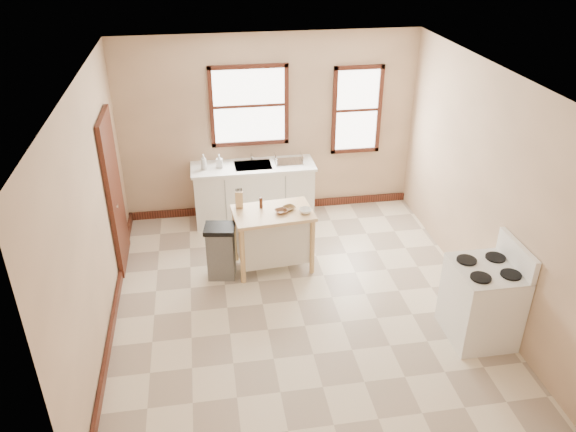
% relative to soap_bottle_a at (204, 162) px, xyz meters
% --- Properties ---
extents(floor, '(5.00, 5.00, 0.00)m').
position_rel_soap_bottle_a_xyz_m(floor, '(1.03, -2.17, -1.04)').
color(floor, beige).
rests_on(floor, ground).
extents(ceiling, '(5.00, 5.00, 0.00)m').
position_rel_soap_bottle_a_xyz_m(ceiling, '(1.03, -2.17, 1.76)').
color(ceiling, white).
rests_on(ceiling, ground).
extents(wall_back, '(4.50, 0.04, 2.80)m').
position_rel_soap_bottle_a_xyz_m(wall_back, '(1.03, 0.33, 0.36)').
color(wall_back, beige).
rests_on(wall_back, ground).
extents(wall_left, '(0.04, 5.00, 2.80)m').
position_rel_soap_bottle_a_xyz_m(wall_left, '(-1.22, -2.17, 0.36)').
color(wall_left, beige).
rests_on(wall_left, ground).
extents(wall_right, '(0.04, 5.00, 2.80)m').
position_rel_soap_bottle_a_xyz_m(wall_right, '(3.28, -2.17, 0.36)').
color(wall_right, beige).
rests_on(wall_right, ground).
extents(window_main, '(1.17, 0.06, 1.22)m').
position_rel_soap_bottle_a_xyz_m(window_main, '(0.73, 0.31, 0.71)').
color(window_main, black).
rests_on(window_main, wall_back).
extents(window_side, '(0.77, 0.06, 1.37)m').
position_rel_soap_bottle_a_xyz_m(window_side, '(2.38, 0.31, 0.56)').
color(window_side, black).
rests_on(window_side, wall_back).
extents(door_left, '(0.06, 0.90, 2.10)m').
position_rel_soap_bottle_a_xyz_m(door_left, '(-1.18, -0.87, 0.01)').
color(door_left, black).
rests_on(door_left, ground).
extents(baseboard_back, '(4.50, 0.04, 0.12)m').
position_rel_soap_bottle_a_xyz_m(baseboard_back, '(1.03, 0.30, -0.98)').
color(baseboard_back, black).
rests_on(baseboard_back, ground).
extents(baseboard_left, '(0.04, 5.00, 0.12)m').
position_rel_soap_bottle_a_xyz_m(baseboard_left, '(-1.19, -2.17, -0.98)').
color(baseboard_left, black).
rests_on(baseboard_left, ground).
extents(sink_counter, '(1.86, 0.62, 0.92)m').
position_rel_soap_bottle_a_xyz_m(sink_counter, '(0.73, 0.03, -0.58)').
color(sink_counter, white).
rests_on(sink_counter, ground).
extents(faucet, '(0.03, 0.03, 0.22)m').
position_rel_soap_bottle_a_xyz_m(faucet, '(0.73, 0.21, -0.01)').
color(faucet, silver).
rests_on(faucet, sink_counter).
extents(soap_bottle_a, '(0.09, 0.09, 0.24)m').
position_rel_soap_bottle_a_xyz_m(soap_bottle_a, '(0.00, 0.00, 0.00)').
color(soap_bottle_a, '#B2B2B2').
rests_on(soap_bottle_a, sink_counter).
extents(soap_bottle_b, '(0.10, 0.10, 0.20)m').
position_rel_soap_bottle_a_xyz_m(soap_bottle_b, '(0.23, 0.03, -0.02)').
color(soap_bottle_b, '#B2B2B2').
rests_on(soap_bottle_b, sink_counter).
extents(dish_rack, '(0.50, 0.44, 0.11)m').
position_rel_soap_bottle_a_xyz_m(dish_rack, '(1.27, 0.05, -0.06)').
color(dish_rack, silver).
rests_on(dish_rack, sink_counter).
extents(kitchen_island, '(1.08, 0.74, 0.84)m').
position_rel_soap_bottle_a_xyz_m(kitchen_island, '(0.84, -1.34, -0.62)').
color(kitchen_island, '#DCAC81').
rests_on(kitchen_island, ground).
extents(knife_block, '(0.11, 0.11, 0.20)m').
position_rel_soap_bottle_a_xyz_m(knife_block, '(0.42, -1.13, -0.09)').
color(knife_block, '#DFC175').
rests_on(knife_block, kitchen_island).
extents(pepper_grinder, '(0.05, 0.05, 0.15)m').
position_rel_soap_bottle_a_xyz_m(pepper_grinder, '(0.70, -1.21, -0.12)').
color(pepper_grinder, '#442212').
rests_on(pepper_grinder, kitchen_island).
extents(bowl_a, '(0.20, 0.20, 0.04)m').
position_rel_soap_bottle_a_xyz_m(bowl_a, '(0.94, -1.39, -0.17)').
color(bowl_a, brown).
rests_on(bowl_a, kitchen_island).
extents(bowl_b, '(0.21, 0.21, 0.04)m').
position_rel_soap_bottle_a_xyz_m(bowl_b, '(1.06, -1.31, -0.17)').
color(bowl_b, brown).
rests_on(bowl_b, kitchen_island).
extents(bowl_c, '(0.23, 0.23, 0.05)m').
position_rel_soap_bottle_a_xyz_m(bowl_c, '(1.25, -1.44, -0.17)').
color(bowl_c, white).
rests_on(bowl_c, kitchen_island).
extents(trash_bin, '(0.43, 0.38, 0.75)m').
position_rel_soap_bottle_a_xyz_m(trash_bin, '(0.13, -1.46, -0.66)').
color(trash_bin, slate).
rests_on(trash_bin, ground).
extents(gas_stove, '(0.74, 0.74, 1.18)m').
position_rel_soap_bottle_a_xyz_m(gas_stove, '(2.93, -3.11, -0.45)').
color(gas_stove, white).
rests_on(gas_stove, ground).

